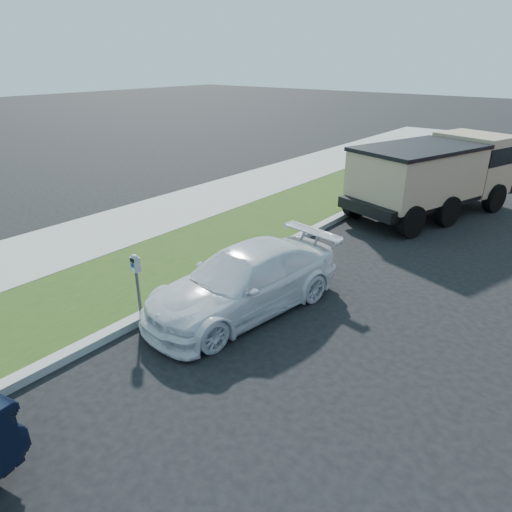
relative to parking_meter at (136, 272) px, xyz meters
The scene contains 5 objects.
ground 2.97m from the parking_meter, 20.77° to the left, with size 120.00×120.00×0.00m, color black.
streetside 4.31m from the parking_meter, 134.73° to the left, with size 6.12×50.00×0.15m.
parking_meter is the anchor object (origin of this frame).
white_wagon 2.07m from the parking_meter, 52.50° to the left, with size 1.74×4.27×1.24m, color silver.
dump_truck 10.30m from the parking_meter, 78.87° to the left, with size 3.84×6.32×2.33m.
Camera 1 is at (3.77, -5.46, 4.61)m, focal length 32.00 mm.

